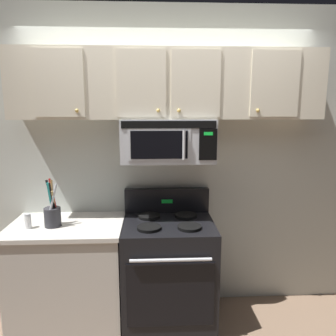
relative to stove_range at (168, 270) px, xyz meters
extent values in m
cube|color=silver|center=(0.00, 0.37, 0.88)|extent=(5.20, 0.10, 2.70)
cube|color=black|center=(0.00, 0.00, -0.02)|extent=(0.76, 0.64, 0.90)
cube|color=black|center=(0.00, -0.33, -0.03)|extent=(0.67, 0.01, 0.52)
cylinder|color=#B7BABF|center=(0.00, -0.36, 0.27)|extent=(0.61, 0.03, 0.03)
cube|color=black|center=(0.00, 0.28, 0.54)|extent=(0.76, 0.07, 0.22)
cube|color=#19D83F|center=(0.00, 0.24, 0.54)|extent=(0.10, 0.00, 0.04)
cylinder|color=black|center=(-0.16, -0.14, 0.44)|extent=(0.19, 0.19, 0.02)
cylinder|color=black|center=(0.16, -0.14, 0.44)|extent=(0.19, 0.19, 0.02)
cylinder|color=black|center=(-0.16, 0.14, 0.44)|extent=(0.19, 0.19, 0.02)
cylinder|color=black|center=(0.16, 0.14, 0.44)|extent=(0.19, 0.19, 0.02)
cube|color=#B7BABF|center=(0.00, 0.12, 1.11)|extent=(0.76, 0.39, 0.35)
cube|color=black|center=(0.00, -0.08, 1.25)|extent=(0.73, 0.01, 0.06)
cube|color=#B7BABF|center=(-0.07, -0.08, 1.09)|extent=(0.49, 0.01, 0.25)
cube|color=black|center=(-0.08, -0.08, 1.09)|extent=(0.44, 0.01, 0.22)
cube|color=black|center=(0.30, -0.08, 1.09)|extent=(0.14, 0.01, 0.25)
cube|color=#19D83F|center=(0.30, -0.08, 1.18)|extent=(0.07, 0.00, 0.03)
cylinder|color=#B7BABF|center=(0.11, -0.10, 1.09)|extent=(0.02, 0.02, 0.23)
cube|color=beige|center=(0.00, 0.15, 1.56)|extent=(2.50, 0.33, 0.55)
cube|color=beige|center=(-0.83, -0.02, 1.56)|extent=(0.38, 0.01, 0.51)
sphere|color=tan|center=(-0.70, -0.03, 1.35)|extent=(0.03, 0.03, 0.03)
cube|color=beige|center=(-0.21, -0.02, 1.56)|extent=(0.38, 0.01, 0.51)
sphere|color=tan|center=(-0.08, -0.03, 1.35)|extent=(0.03, 0.03, 0.03)
cube|color=beige|center=(0.21, -0.02, 1.56)|extent=(0.38, 0.01, 0.51)
sphere|color=tan|center=(0.08, -0.03, 1.35)|extent=(0.03, 0.03, 0.03)
cube|color=beige|center=(0.83, -0.02, 1.56)|extent=(0.38, 0.01, 0.51)
sphere|color=tan|center=(0.70, -0.03, 1.35)|extent=(0.03, 0.03, 0.03)
cube|color=#BCB7AD|center=(-0.84, 0.01, -0.04)|extent=(0.90, 0.62, 0.86)
cube|color=beige|center=(-0.84, 0.01, 0.41)|extent=(0.93, 0.65, 0.03)
cylinder|color=#2D2D33|center=(-0.93, -0.04, 0.51)|extent=(0.13, 0.13, 0.15)
cylinder|color=black|center=(-0.93, -0.04, 0.66)|extent=(0.03, 0.05, 0.28)
cylinder|color=silver|center=(-0.94, -0.03, 0.63)|extent=(0.05, 0.07, 0.23)
cylinder|color=tan|center=(-0.92, -0.04, 0.62)|extent=(0.01, 0.08, 0.22)
cylinder|color=#BCBCC1|center=(-0.92, -0.06, 0.65)|extent=(0.08, 0.07, 0.28)
cylinder|color=#A87A47|center=(-0.93, -0.03, 0.66)|extent=(0.03, 0.07, 0.29)
cylinder|color=black|center=(-0.93, -0.04, 0.66)|extent=(0.09, 0.05, 0.30)
cylinder|color=teal|center=(-0.94, -0.07, 0.66)|extent=(0.02, 0.10, 0.29)
cylinder|color=red|center=(-0.93, -0.01, 0.67)|extent=(0.07, 0.03, 0.31)
cylinder|color=white|center=(-1.12, -0.08, 0.48)|extent=(0.05, 0.05, 0.10)
cylinder|color=#B7BABF|center=(-1.12, -0.08, 0.54)|extent=(0.05, 0.05, 0.02)
camera|label=1|loc=(-0.13, -2.61, 1.39)|focal=35.33mm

